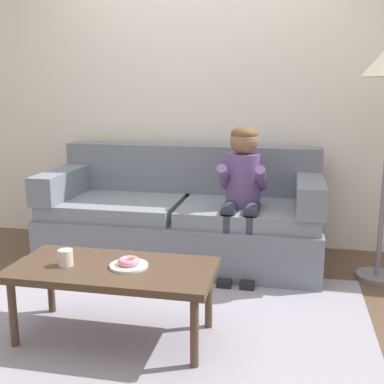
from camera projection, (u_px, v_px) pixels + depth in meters
name	position (u px, v px, depth m)	size (l,w,h in m)	color
ground	(159.00, 302.00, 3.18)	(10.00, 10.00, 0.00)	brown
wall_back	(199.00, 85.00, 4.23)	(8.00, 0.10, 2.80)	silver
area_rug	(148.00, 319.00, 2.94)	(2.64, 1.70, 0.01)	#9993A3
couch	(183.00, 219.00, 3.92)	(2.17, 0.90, 0.90)	slate
coffee_table	(113.00, 274.00, 2.65)	(1.11, 0.54, 0.42)	#4C3828
person_child	(242.00, 186.00, 3.56)	(0.34, 0.58, 1.10)	#664C84
plate	(129.00, 266.00, 2.63)	(0.21, 0.21, 0.01)	white
donut	(129.00, 261.00, 2.63)	(0.12, 0.12, 0.04)	pink
mug	(66.00, 258.00, 2.64)	(0.08, 0.08, 0.09)	silver
toy_controller	(90.00, 285.00, 3.40)	(0.23, 0.09, 0.05)	gold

